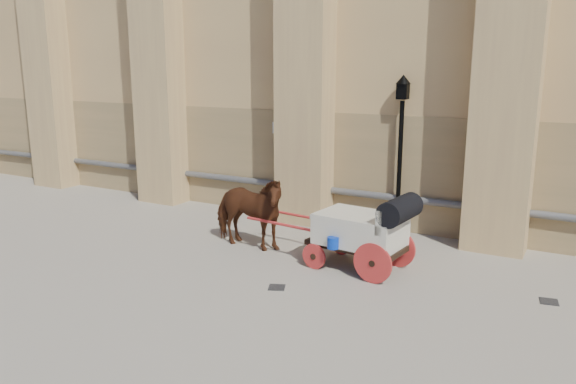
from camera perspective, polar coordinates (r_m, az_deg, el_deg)
The scene contains 6 objects.
ground at distance 12.13m, azimuth -1.94°, elevation -7.70°, with size 90.00×90.00×0.00m, color gray.
horse at distance 13.16m, azimuth -4.12°, elevation -1.98°, with size 0.96×2.11×1.79m, color #552710.
carriage at distance 11.83m, azimuth 7.90°, elevation -3.71°, with size 3.94×1.49×1.68m.
street_lamp at distance 14.33m, azimuth 11.33°, elevation 4.14°, with size 0.38×0.38×4.01m.
drain_grate_near at distance 11.10m, azimuth -1.15°, elevation -9.66°, with size 0.32×0.32×0.01m, color black.
drain_grate_far at distance 11.53m, azimuth 24.99°, elevation -10.05°, with size 0.32×0.32×0.01m, color black.
Camera 1 is at (5.82, -9.75, 4.26)m, focal length 35.00 mm.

